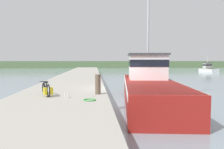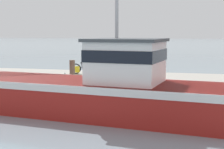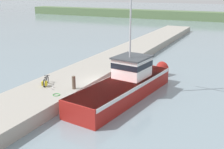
% 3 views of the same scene
% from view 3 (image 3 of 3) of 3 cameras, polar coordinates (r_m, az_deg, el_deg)
% --- Properties ---
extents(ground_plane, '(320.00, 320.00, 0.00)m').
position_cam_3_polar(ground_plane, '(23.78, -1.37, -3.75)').
color(ground_plane, gray).
extents(dock_pier, '(4.85, 80.00, 0.95)m').
position_cam_3_polar(dock_pier, '(25.29, -8.19, -1.51)').
color(dock_pier, '#A39E93').
rests_on(dock_pier, ground_plane).
extents(fishing_boat_main, '(4.42, 13.62, 9.81)m').
position_cam_3_polar(fishing_boat_main, '(22.82, 3.01, -1.75)').
color(fishing_boat_main, maroon).
rests_on(fishing_boat_main, ground_plane).
extents(bicycle_touring, '(0.83, 1.50, 0.68)m').
position_cam_3_polar(bicycle_touring, '(23.23, -13.39, -1.44)').
color(bicycle_touring, black).
rests_on(bicycle_touring, dock_pier).
extents(mooring_post, '(0.28, 0.28, 1.02)m').
position_cam_3_polar(mooring_post, '(21.98, -7.78, -1.63)').
color(mooring_post, brown).
rests_on(mooring_post, dock_pier).
extents(hose_coil, '(0.54, 0.54, 0.05)m').
position_cam_3_polar(hose_coil, '(21.05, -11.22, -4.06)').
color(hose_coil, green).
rests_on(hose_coil, dock_pier).
extents(water_bottle_by_bike, '(0.08, 0.08, 0.19)m').
position_cam_3_polar(water_bottle_by_bike, '(22.19, -12.17, -2.81)').
color(water_bottle_by_bike, silver).
rests_on(water_bottle_by_bike, dock_pier).
extents(water_bottle_on_curb, '(0.08, 0.08, 0.20)m').
position_cam_3_polar(water_bottle_on_curb, '(22.61, -11.86, -2.41)').
color(water_bottle_on_curb, silver).
rests_on(water_bottle_on_curb, dock_pier).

